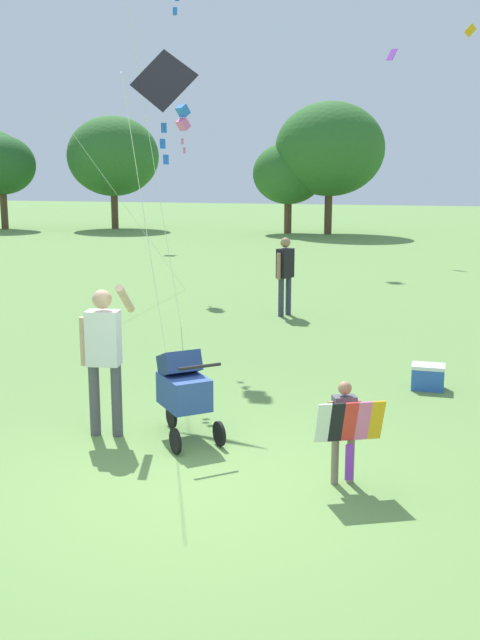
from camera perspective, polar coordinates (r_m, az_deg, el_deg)
name	(u,v)px	position (r m, az deg, el deg)	size (l,w,h in m)	color
ground_plane	(193,485)	(7.43, -3.65, -12.48)	(120.00, 120.00, 0.00)	#668E47
treeline_distant	(356,155)	(35.62, 8.86, 12.41)	(44.48, 5.66, 6.34)	brown
child_with_butterfly_kite	(345,424)	(7.26, 8.05, -7.90)	(0.65, 0.48, 1.03)	#7F705B
person_adult_flyer	(104,349)	(8.54, -10.40, -2.18)	(0.56, 0.57, 1.78)	#4C4C51
stroller	(183,387)	(8.44, -4.37, -5.14)	(0.94, 1.01, 1.03)	black
kite_adult_black	(163,89)	(10.86, -5.94, 17.23)	(1.11, 2.84, 4.70)	black
kite_orange_delta	(182,119)	(18.84, -4.45, 15.12)	(1.38, 4.14, 4.59)	blue
person_red_shirt	(285,270)	(15.52, 3.48, 3.86)	(0.35, 0.49, 1.64)	#33384C
cooler_box	(428,377)	(10.73, 14.22, -4.24)	(0.45, 0.33, 0.35)	#2D5BB7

